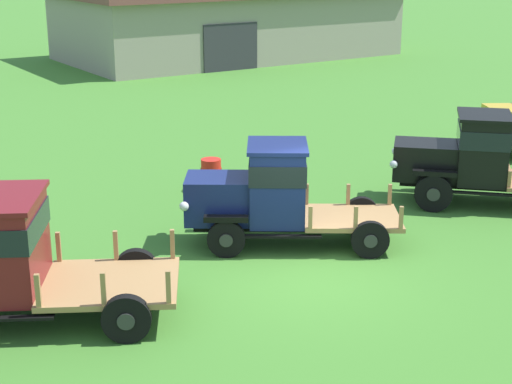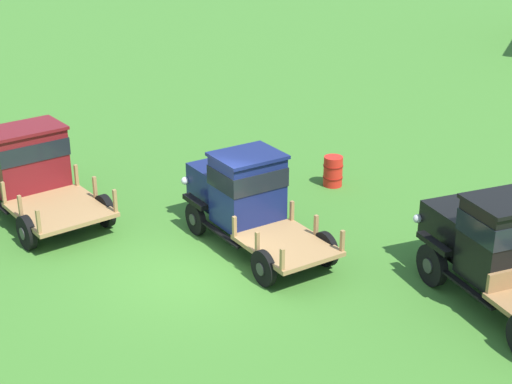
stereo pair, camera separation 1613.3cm
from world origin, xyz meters
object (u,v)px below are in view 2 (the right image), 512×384
vintage_truck_midrow_center (244,194)px  vintage_truck_second_in_line (25,165)px  oil_drum_beside_row (333,171)px  vintage_truck_far_side (498,245)px

vintage_truck_midrow_center → vintage_truck_second_in_line: bearing=-175.8°
vintage_truck_midrow_center → oil_drum_beside_row: size_ratio=5.53×
vintage_truck_second_in_line → oil_drum_beside_row: vintage_truck_second_in_line is taller
oil_drum_beside_row → vintage_truck_second_in_line: bearing=-146.8°
vintage_truck_midrow_center → oil_drum_beside_row: (0.90, 4.05, -0.73)m
vintage_truck_second_in_line → vintage_truck_midrow_center: 5.97m
vintage_truck_midrow_center → oil_drum_beside_row: vintage_truck_midrow_center is taller
vintage_truck_midrow_center → vintage_truck_far_side: size_ratio=1.04×
vintage_truck_far_side → oil_drum_beside_row: vintage_truck_far_side is taller
vintage_truck_midrow_center → vintage_truck_far_side: bearing=-4.1°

